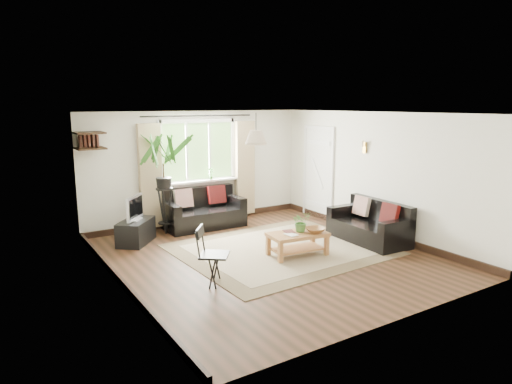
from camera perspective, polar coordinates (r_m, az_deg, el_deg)
floor at (r=7.81m, az=1.58°, el=-8.06°), size 5.50×5.50×0.00m
ceiling at (r=7.39m, az=1.68°, el=9.82°), size 5.50×5.50×0.00m
wall_back at (r=9.88m, az=-7.28°, el=3.06°), size 5.00×0.02×2.40m
wall_front at (r=5.50m, az=17.81°, el=-3.79°), size 5.00×0.02×2.40m
wall_left at (r=6.49m, az=-17.07°, el=-1.52°), size 0.02×5.50×2.40m
wall_right at (r=9.12m, az=14.81°, el=2.12°), size 0.02×5.50×2.40m
rug at (r=8.17m, az=3.07°, el=-7.14°), size 3.54×3.07×0.02m
window at (r=9.81m, az=-7.24°, el=5.06°), size 2.50×0.16×2.16m
door at (r=10.35m, az=7.77°, el=2.29°), size 0.06×0.96×2.06m
corner_shelf at (r=8.86m, az=-20.07°, el=6.06°), size 0.50×0.50×0.34m
pendant_lamp at (r=7.74m, az=-0.00°, el=7.29°), size 0.36×0.36×0.54m
wall_sconce at (r=9.21m, az=13.31°, el=5.66°), size 0.12×0.12×0.28m
sofa_back at (r=9.57m, az=-6.53°, el=-2.15°), size 1.64×0.84×0.77m
sofa_right at (r=8.78m, az=13.89°, el=-3.76°), size 1.57×0.83×0.73m
coffee_table at (r=7.82m, az=5.20°, el=-6.53°), size 1.05×0.66×0.40m
table_plant at (r=7.80m, az=5.65°, el=-3.71°), size 0.33×0.29×0.35m
bowl at (r=7.82m, az=7.38°, el=-4.71°), size 0.39×0.39×0.08m
book_a at (r=7.56m, az=3.92°, el=-5.45°), size 0.18×0.23×0.02m
book_b at (r=7.75m, az=3.55°, el=-5.01°), size 0.23×0.26×0.02m
tv_stand at (r=8.76m, az=-14.77°, el=-4.81°), size 0.88×0.92×0.44m
tv at (r=8.65m, az=-14.92°, el=-1.88°), size 0.57×0.61×0.48m
palm_stand at (r=9.09m, az=-11.43°, el=0.95°), size 0.96×0.96×1.99m
folding_chair at (r=6.57m, az=-5.22°, el=-7.96°), size 0.61×0.61×0.84m
sill_plant at (r=9.90m, az=-5.66°, el=2.33°), size 0.14×0.10×0.27m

